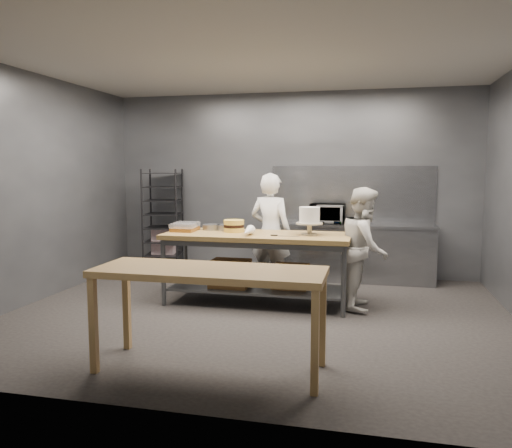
{
  "coord_description": "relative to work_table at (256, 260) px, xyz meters",
  "views": [
    {
      "loc": [
        1.31,
        -5.72,
        1.76
      ],
      "look_at": [
        -0.12,
        0.47,
        1.05
      ],
      "focal_mm": 35.0,
      "sensor_mm": 36.0,
      "label": 1
    }
  ],
  "objects": [
    {
      "name": "pastry_clamshells",
      "position": [
        -1.0,
        0.06,
        0.4
      ],
      "size": [
        0.33,
        0.42,
        0.11
      ],
      "color": "#96561E",
      "rests_on": "work_table"
    },
    {
      "name": "chef_right",
      "position": [
        1.37,
        0.1,
        0.19
      ],
      "size": [
        0.61,
        0.77,
        1.53
      ],
      "primitive_type": "imported",
      "rotation": [
        0.0,
        0.0,
        1.53
      ],
      "color": "silver",
      "rests_on": "ground"
    },
    {
      "name": "microwave",
      "position": [
        0.77,
        1.66,
        0.48
      ],
      "size": [
        0.54,
        0.37,
        0.3
      ],
      "primitive_type": "imported",
      "color": "black",
      "rests_on": "back_counter"
    },
    {
      "name": "back_counter",
      "position": [
        1.13,
        1.66,
        -0.12
      ],
      "size": [
        2.6,
        0.6,
        0.9
      ],
      "color": "slate",
      "rests_on": "ground"
    },
    {
      "name": "near_counter",
      "position": [
        0.09,
        -2.21,
        0.24
      ],
      "size": [
        2.0,
        0.7,
        0.9
      ],
      "color": "olive",
      "rests_on": "ground"
    },
    {
      "name": "back_wall",
      "position": [
        0.13,
        1.98,
        0.93
      ],
      "size": [
        6.0,
        0.04,
        3.0
      ],
      "primitive_type": "cube",
      "color": "#4C4F54",
      "rests_on": "ground"
    },
    {
      "name": "splashback_panel",
      "position": [
        1.13,
        1.96,
        0.78
      ],
      "size": [
        2.6,
        0.02,
        0.9
      ],
      "primitive_type": "cube",
      "color": "slate",
      "rests_on": "back_counter"
    },
    {
      "name": "piping_bag",
      "position": [
        -0.05,
        -0.27,
        0.41
      ],
      "size": [
        0.13,
        0.38,
        0.12
      ],
      "primitive_type": "cone",
      "rotation": [
        1.57,
        0.0,
        0.04
      ],
      "color": "white",
      "rests_on": "work_table"
    },
    {
      "name": "offset_spatula",
      "position": [
        0.36,
        -0.17,
        0.35
      ],
      "size": [
        0.36,
        0.02,
        0.02
      ],
      "color": "slate",
      "rests_on": "work_table"
    },
    {
      "name": "chef_behind",
      "position": [
        0.05,
        0.68,
        0.28
      ],
      "size": [
        0.7,
        0.54,
        1.7
      ],
      "primitive_type": "imported",
      "rotation": [
        0.0,
        0.0,
        2.9
      ],
      "color": "white",
      "rests_on": "ground"
    },
    {
      "name": "work_table",
      "position": [
        0.0,
        0.0,
        0.0
      ],
      "size": [
        2.4,
        0.9,
        0.92
      ],
      "color": "olive",
      "rests_on": "ground"
    },
    {
      "name": "cake_pans",
      "position": [
        -0.73,
        0.25,
        0.39
      ],
      "size": [
        0.87,
        0.33,
        0.07
      ],
      "color": "gray",
      "rests_on": "work_table"
    },
    {
      "name": "frosted_cake_stand",
      "position": [
        0.69,
        0.02,
        0.57
      ],
      "size": [
        0.34,
        0.34,
        0.36
      ],
      "color": "#BEB498",
      "rests_on": "work_table"
    },
    {
      "name": "ground",
      "position": [
        0.13,
        -0.52,
        -0.57
      ],
      "size": [
        6.0,
        6.0,
        0.0
      ],
      "primitive_type": "plane",
      "color": "black",
      "rests_on": "ground"
    },
    {
      "name": "speed_rack",
      "position": [
        -1.98,
        1.58,
        0.28
      ],
      "size": [
        0.72,
        0.76,
        1.75
      ],
      "color": "black",
      "rests_on": "ground"
    },
    {
      "name": "layer_cake",
      "position": [
        -0.33,
        0.1,
        0.43
      ],
      "size": [
        0.27,
        0.27,
        0.16
      ],
      "color": "#EBC74A",
      "rests_on": "work_table"
    }
  ]
}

